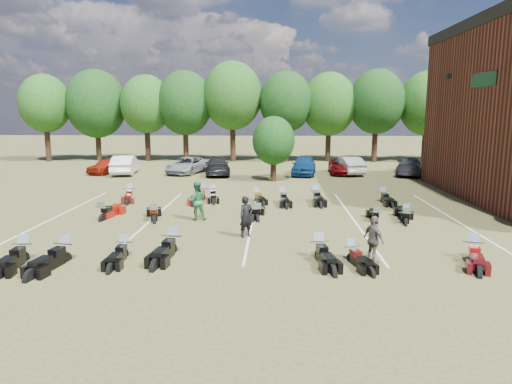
{
  "coord_description": "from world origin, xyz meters",
  "views": [
    {
      "loc": [
        -1.96,
        -19.05,
        5.32
      ],
      "look_at": [
        -2.87,
        4.0,
        1.2
      ],
      "focal_mm": 32.0,
      "sensor_mm": 36.0,
      "label": 1
    }
  ],
  "objects_px": {
    "car_4": "(304,165)",
    "person_black": "(246,217)",
    "motorcycle_0": "(24,262)",
    "motorcycle_7": "(103,220)",
    "person_grey": "(374,240)",
    "car_0": "(107,166)",
    "person_green": "(197,201)",
    "motorcycle_14": "(130,199)",
    "motorcycle_3": "(172,253)"
  },
  "relations": [
    {
      "from": "person_black",
      "to": "motorcycle_0",
      "type": "distance_m",
      "value": 8.56
    },
    {
      "from": "motorcycle_0",
      "to": "car_0",
      "type": "bearing_deg",
      "value": 98.5
    },
    {
      "from": "car_0",
      "to": "motorcycle_3",
      "type": "bearing_deg",
      "value": -43.79
    },
    {
      "from": "motorcycle_0",
      "to": "motorcycle_14",
      "type": "height_order",
      "value": "motorcycle_0"
    },
    {
      "from": "car_4",
      "to": "motorcycle_0",
      "type": "bearing_deg",
      "value": -109.65
    },
    {
      "from": "motorcycle_7",
      "to": "person_black",
      "type": "bearing_deg",
      "value": 167.62
    },
    {
      "from": "car_4",
      "to": "motorcycle_0",
      "type": "height_order",
      "value": "car_4"
    },
    {
      "from": "car_4",
      "to": "motorcycle_7",
      "type": "distance_m",
      "value": 19.93
    },
    {
      "from": "motorcycle_3",
      "to": "person_green",
      "type": "bearing_deg",
      "value": 96.19
    },
    {
      "from": "person_black",
      "to": "motorcycle_7",
      "type": "distance_m",
      "value": 7.76
    },
    {
      "from": "motorcycle_3",
      "to": "motorcycle_7",
      "type": "relative_size",
      "value": 1.05
    },
    {
      "from": "person_green",
      "to": "motorcycle_0",
      "type": "bearing_deg",
      "value": 39.69
    },
    {
      "from": "person_grey",
      "to": "motorcycle_3",
      "type": "distance_m",
      "value": 7.43
    },
    {
      "from": "car_0",
      "to": "person_black",
      "type": "relative_size",
      "value": 2.22
    },
    {
      "from": "person_black",
      "to": "motorcycle_7",
      "type": "bearing_deg",
      "value": 122.5
    },
    {
      "from": "car_4",
      "to": "person_grey",
      "type": "relative_size",
      "value": 2.75
    },
    {
      "from": "motorcycle_0",
      "to": "person_black",
      "type": "bearing_deg",
      "value": 19.68
    },
    {
      "from": "car_4",
      "to": "person_grey",
      "type": "xyz_separation_m",
      "value": [
        1.0,
        -22.57,
        0.05
      ]
    },
    {
      "from": "motorcycle_3",
      "to": "person_grey",
      "type": "bearing_deg",
      "value": 0.19
    },
    {
      "from": "motorcycle_7",
      "to": "person_green",
      "type": "bearing_deg",
      "value": -167.79
    },
    {
      "from": "motorcycle_0",
      "to": "motorcycle_7",
      "type": "xyz_separation_m",
      "value": [
        0.55,
        6.24,
        0.0
      ]
    },
    {
      "from": "person_grey",
      "to": "motorcycle_3",
      "type": "xyz_separation_m",
      "value": [
        -7.34,
        0.82,
        -0.85
      ]
    },
    {
      "from": "car_0",
      "to": "person_black",
      "type": "xyz_separation_m",
      "value": [
        13.17,
        -19.63,
        0.22
      ]
    },
    {
      "from": "person_grey",
      "to": "motorcycle_0",
      "type": "relative_size",
      "value": 0.71
    },
    {
      "from": "person_green",
      "to": "motorcycle_3",
      "type": "distance_m",
      "value": 5.48
    },
    {
      "from": "person_green",
      "to": "motorcycle_0",
      "type": "height_order",
      "value": "person_green"
    },
    {
      "from": "person_grey",
      "to": "car_0",
      "type": "bearing_deg",
      "value": 10.28
    },
    {
      "from": "car_0",
      "to": "motorcycle_3",
      "type": "distance_m",
      "value": 24.38
    },
    {
      "from": "person_green",
      "to": "motorcycle_7",
      "type": "relative_size",
      "value": 0.8
    },
    {
      "from": "car_0",
      "to": "motorcycle_7",
      "type": "relative_size",
      "value": 1.64
    },
    {
      "from": "car_4",
      "to": "person_green",
      "type": "relative_size",
      "value": 2.44
    },
    {
      "from": "person_black",
      "to": "motorcycle_3",
      "type": "distance_m",
      "value": 3.66
    },
    {
      "from": "person_green",
      "to": "motorcycle_0",
      "type": "relative_size",
      "value": 0.8
    },
    {
      "from": "person_grey",
      "to": "person_black",
      "type": "bearing_deg",
      "value": 28.06
    },
    {
      "from": "car_0",
      "to": "motorcycle_0",
      "type": "bearing_deg",
      "value": -56.2
    },
    {
      "from": "car_4",
      "to": "person_green",
      "type": "height_order",
      "value": "person_green"
    },
    {
      "from": "motorcycle_0",
      "to": "motorcycle_7",
      "type": "relative_size",
      "value": 1.0
    },
    {
      "from": "car_4",
      "to": "motorcycle_3",
      "type": "distance_m",
      "value": 22.66
    },
    {
      "from": "car_0",
      "to": "car_4",
      "type": "height_order",
      "value": "car_4"
    },
    {
      "from": "car_4",
      "to": "motorcycle_3",
      "type": "height_order",
      "value": "car_4"
    },
    {
      "from": "person_black",
      "to": "motorcycle_14",
      "type": "height_order",
      "value": "person_black"
    },
    {
      "from": "person_grey",
      "to": "motorcycle_14",
      "type": "distance_m",
      "value": 16.79
    },
    {
      "from": "motorcycle_7",
      "to": "motorcycle_14",
      "type": "relative_size",
      "value": 1.02
    },
    {
      "from": "person_black",
      "to": "person_green",
      "type": "bearing_deg",
      "value": 93.94
    },
    {
      "from": "motorcycle_3",
      "to": "motorcycle_14",
      "type": "xyz_separation_m",
      "value": [
        -4.95,
        10.58,
        0.0
      ]
    },
    {
      "from": "car_0",
      "to": "motorcycle_7",
      "type": "distance_m",
      "value": 17.94
    },
    {
      "from": "person_green",
      "to": "motorcycle_7",
      "type": "xyz_separation_m",
      "value": [
        -4.6,
        -0.31,
        -0.96
      ]
    },
    {
      "from": "car_4",
      "to": "person_black",
      "type": "xyz_separation_m",
      "value": [
        -3.69,
        -19.39,
        0.09
      ]
    },
    {
      "from": "motorcycle_0",
      "to": "motorcycle_3",
      "type": "distance_m",
      "value": 5.24
    },
    {
      "from": "car_4",
      "to": "motorcycle_14",
      "type": "relative_size",
      "value": 2.0
    }
  ]
}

